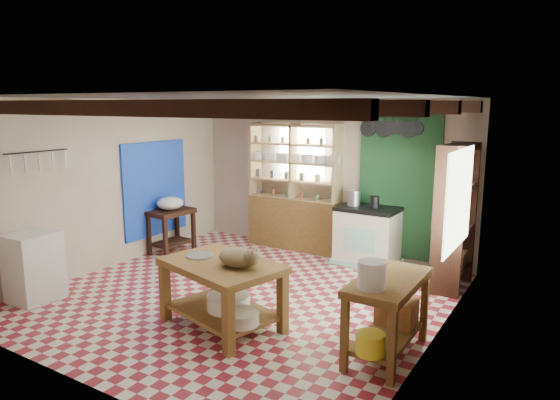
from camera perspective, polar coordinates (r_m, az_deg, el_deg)
The scene contains 30 objects.
floor at distance 6.80m, azimuth -4.26°, elevation -10.91°, with size 5.00×5.00×0.02m, color maroon.
ceiling at distance 6.32m, azimuth -4.60°, elevation 11.64°, with size 5.00×5.00×0.02m, color #4C4C51.
wall_back at distance 8.55m, azimuth 5.50°, elevation 2.69°, with size 5.00×0.04×2.60m, color beige.
wall_front at distance 4.71m, azimuth -22.72°, elevation -4.94°, with size 5.00×0.04×2.60m, color beige.
wall_left at distance 8.14m, azimuth -18.80°, elevation 1.74°, with size 0.04×5.00×2.60m, color beige.
wall_right at distance 5.38m, azimuth 17.65°, elevation -2.68°, with size 0.04×5.00×2.60m, color beige.
ceiling_beams at distance 6.32m, azimuth -4.58°, elevation 10.55°, with size 5.00×3.80×0.15m, color black.
blue_wall_patch at distance 8.74m, azimuth -14.06°, elevation 1.27°, with size 0.04×1.40×1.60m, color blue.
green_wall_patch at distance 8.06m, azimuth 13.39°, elevation 1.58°, with size 1.30×0.04×2.30m, color #1C4725.
window_back at distance 8.72m, azimuth 2.53°, elevation 5.53°, with size 0.90×0.02×0.80m, color silver.
window_right at distance 6.32m, azimuth 19.78°, elevation 0.09°, with size 0.02×1.30×1.20m, color silver.
utensil_rail at distance 7.34m, azimuth -25.95°, elevation 4.06°, with size 0.06×0.90×0.28m, color black.
pot_rack at distance 7.57m, azimuth 12.68°, elevation 8.11°, with size 0.86×0.12×0.36m, color black.
shelving_unit at distance 8.67m, azimuth 1.66°, elevation 1.51°, with size 1.70×0.34×2.20m, color tan.
tall_rack at distance 7.21m, azimuth 19.37°, elevation -1.86°, with size 0.40×0.86×2.00m, color black.
work_table at distance 5.83m, azimuth -6.64°, elevation -10.65°, with size 1.35×0.90×0.76m, color brown.
stove at distance 8.05m, azimuth 9.96°, elevation -4.02°, with size 0.95×0.64×0.93m, color silver.
prep_table at distance 8.75m, azimuth -12.30°, elevation -3.50°, with size 0.51×0.74×0.75m, color black.
white_cabinet at distance 7.24m, azimuth -26.29°, elevation -6.85°, with size 0.50×0.60×0.89m, color silver.
right_counter at distance 5.26m, azimuth 12.14°, elevation -12.95°, with size 0.57×1.14×0.82m, color brown.
cat at distance 5.51m, azimuth -4.75°, elevation -6.52°, with size 0.47×0.36×0.21m, color olive.
steel_tray at distance 5.94m, azimuth -9.16°, elevation -6.29°, with size 0.32×0.32×0.02m, color #AEAEB6.
basin_large at distance 5.86m, azimuth -5.92°, elevation -11.51°, with size 0.50×0.50×0.17m, color silver.
basin_small at distance 5.49m, azimuth -4.54°, elevation -13.27°, with size 0.40×0.40×0.14m, color silver.
kettle_left at distance 8.02m, azimuth 8.44°, elevation 0.24°, with size 0.21×0.21×0.24m, color #AEAEB6.
kettle_right at distance 7.89m, azimuth 10.76°, elevation -0.22°, with size 0.15×0.15×0.18m, color black.
enamel_bowl at distance 8.64m, azimuth -12.43°, elevation -0.37°, with size 0.45×0.45×0.22m, color silver.
white_bucket at distance 4.77m, azimuth 10.41°, elevation -8.41°, with size 0.26×0.26×0.26m, color silver.
wicker_basket at distance 5.54m, azimuth 13.17°, elevation -12.34°, with size 0.39×0.31×0.27m, color #A87143.
yellow_tub at distance 4.91m, azimuth 10.28°, elevation -15.84°, with size 0.28×0.28×0.20m, color yellow.
Camera 1 is at (3.73, -5.09, 2.52)m, focal length 32.00 mm.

